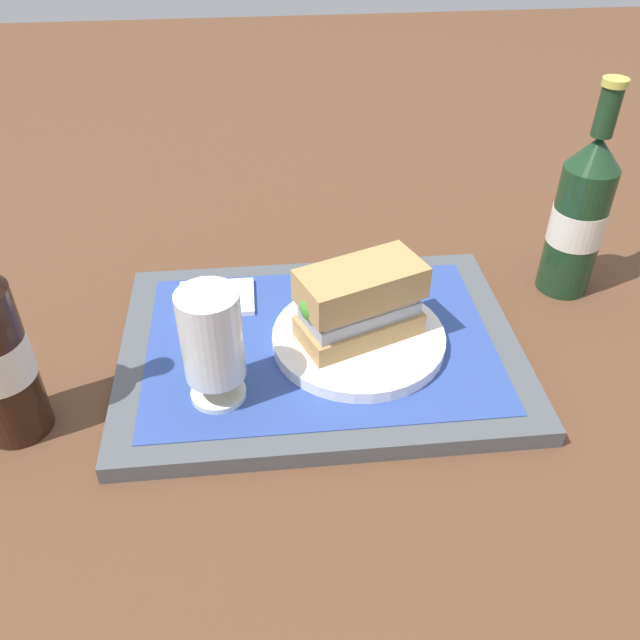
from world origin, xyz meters
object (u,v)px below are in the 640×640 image
object	(u,v)px
second_bottle	(580,215)
sandwich	(357,303)
plate	(358,338)
beer_glass	(212,343)

from	to	relation	value
second_bottle	sandwich	bearing A→B (deg)	21.69
plate	sandwich	world-z (taller)	sandwich
sandwich	beer_glass	bearing A→B (deg)	2.43
sandwich	beer_glass	size ratio (longest dim) A/B	1.15
sandwich	second_bottle	bearing A→B (deg)	-179.41
beer_glass	second_bottle	distance (m)	0.47
plate	beer_glass	bearing A→B (deg)	23.49
plate	beer_glass	world-z (taller)	beer_glass
sandwich	second_bottle	distance (m)	0.31
sandwich	beer_glass	distance (m)	0.16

